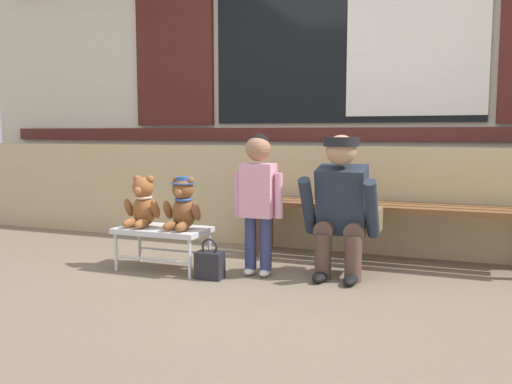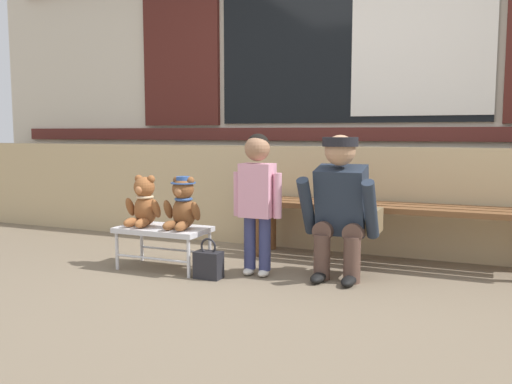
{
  "view_description": "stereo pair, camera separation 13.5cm",
  "coord_description": "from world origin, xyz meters",
  "px_view_note": "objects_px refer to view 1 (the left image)",
  "views": [
    {
      "loc": [
        1.04,
        -2.99,
        0.96
      ],
      "look_at": [
        -0.32,
        0.53,
        0.55
      ],
      "focal_mm": 38.13,
      "sensor_mm": 36.0,
      "label": 1
    },
    {
      "loc": [
        1.17,
        -2.94,
        0.96
      ],
      "look_at": [
        -0.32,
        0.53,
        0.55
      ],
      "focal_mm": 38.13,
      "sensor_mm": 36.0,
      "label": 2
    }
  ],
  "objects_px": {
    "small_display_bench": "(163,232)",
    "child_standing": "(258,188)",
    "handbag_on_ground": "(210,264)",
    "adult_crouching": "(343,206)",
    "teddy_bear_with_hat": "(183,204)",
    "teddy_bear_plain": "(143,203)",
    "wooden_bench_long": "(386,213)"
  },
  "relations": [
    {
      "from": "small_display_bench",
      "to": "child_standing",
      "type": "distance_m",
      "value": 0.76
    },
    {
      "from": "small_display_bench",
      "to": "handbag_on_ground",
      "type": "bearing_deg",
      "value": -14.13
    },
    {
      "from": "child_standing",
      "to": "handbag_on_ground",
      "type": "xyz_separation_m",
      "value": [
        -0.27,
        -0.2,
        -0.5
      ]
    },
    {
      "from": "adult_crouching",
      "to": "handbag_on_ground",
      "type": "xyz_separation_m",
      "value": [
        -0.81,
        -0.36,
        -0.38
      ]
    },
    {
      "from": "handbag_on_ground",
      "to": "adult_crouching",
      "type": "bearing_deg",
      "value": 23.73
    },
    {
      "from": "child_standing",
      "to": "handbag_on_ground",
      "type": "height_order",
      "value": "child_standing"
    },
    {
      "from": "adult_crouching",
      "to": "teddy_bear_with_hat",
      "type": "bearing_deg",
      "value": -166.83
    },
    {
      "from": "small_display_bench",
      "to": "child_standing",
      "type": "height_order",
      "value": "child_standing"
    },
    {
      "from": "teddy_bear_plain",
      "to": "handbag_on_ground",
      "type": "distance_m",
      "value": 0.69
    },
    {
      "from": "teddy_bear_with_hat",
      "to": "adult_crouching",
      "type": "distance_m",
      "value": 1.09
    },
    {
      "from": "wooden_bench_long",
      "to": "child_standing",
      "type": "relative_size",
      "value": 2.19
    },
    {
      "from": "wooden_bench_long",
      "to": "teddy_bear_with_hat",
      "type": "xyz_separation_m",
      "value": [
        -1.28,
        -0.77,
        0.1
      ]
    },
    {
      "from": "teddy_bear_with_hat",
      "to": "adult_crouching",
      "type": "bearing_deg",
      "value": 13.17
    },
    {
      "from": "teddy_bear_plain",
      "to": "teddy_bear_with_hat",
      "type": "xyz_separation_m",
      "value": [
        0.32,
        0.0,
        0.01
      ]
    },
    {
      "from": "teddy_bear_plain",
      "to": "child_standing",
      "type": "distance_m",
      "value": 0.86
    },
    {
      "from": "teddy_bear_with_hat",
      "to": "handbag_on_ground",
      "type": "xyz_separation_m",
      "value": [
        0.25,
        -0.11,
        -0.38
      ]
    },
    {
      "from": "child_standing",
      "to": "adult_crouching",
      "type": "height_order",
      "value": "child_standing"
    },
    {
      "from": "child_standing",
      "to": "handbag_on_ground",
      "type": "relative_size",
      "value": 3.52
    },
    {
      "from": "child_standing",
      "to": "adult_crouching",
      "type": "relative_size",
      "value": 1.01
    },
    {
      "from": "wooden_bench_long",
      "to": "teddy_bear_plain",
      "type": "relative_size",
      "value": 5.78
    },
    {
      "from": "small_display_bench",
      "to": "adult_crouching",
      "type": "relative_size",
      "value": 0.67
    },
    {
      "from": "wooden_bench_long",
      "to": "small_display_bench",
      "type": "distance_m",
      "value": 1.64
    },
    {
      "from": "child_standing",
      "to": "teddy_bear_plain",
      "type": "bearing_deg",
      "value": -173.43
    },
    {
      "from": "teddy_bear_with_hat",
      "to": "child_standing",
      "type": "relative_size",
      "value": 0.38
    },
    {
      "from": "child_standing",
      "to": "handbag_on_ground",
      "type": "distance_m",
      "value": 0.6
    },
    {
      "from": "wooden_bench_long",
      "to": "small_display_bench",
      "type": "bearing_deg",
      "value": -151.67
    },
    {
      "from": "wooden_bench_long",
      "to": "teddy_bear_with_hat",
      "type": "distance_m",
      "value": 1.5
    },
    {
      "from": "small_display_bench",
      "to": "teddy_bear_plain",
      "type": "relative_size",
      "value": 1.76
    },
    {
      "from": "teddy_bear_with_hat",
      "to": "handbag_on_ground",
      "type": "relative_size",
      "value": 1.34
    },
    {
      "from": "wooden_bench_long",
      "to": "adult_crouching",
      "type": "height_order",
      "value": "adult_crouching"
    },
    {
      "from": "wooden_bench_long",
      "to": "teddy_bear_plain",
      "type": "height_order",
      "value": "teddy_bear_plain"
    },
    {
      "from": "small_display_bench",
      "to": "adult_crouching",
      "type": "xyz_separation_m",
      "value": [
        1.22,
        0.25,
        0.21
      ]
    }
  ]
}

